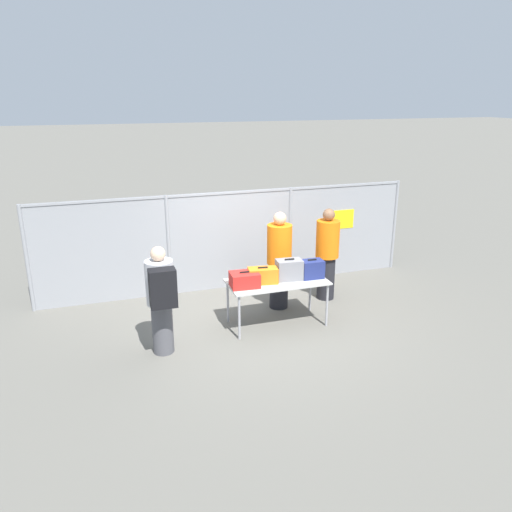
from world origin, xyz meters
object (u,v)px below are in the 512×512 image
Objects in this scene: utility_trailer at (256,229)px; security_worker_near at (279,259)px; suitcase_red at (245,280)px; traveler_hooded at (161,297)px; security_worker_far at (327,253)px; suitcase_orange at (263,276)px; suitcase_grey at (289,270)px; inspection_table at (277,285)px; suitcase_navy at (312,269)px.

security_worker_near is at bearing -102.71° from utility_trailer.
suitcase_red is 0.28× the size of traveler_hooded.
traveler_hooded is 0.94× the size of security_worker_near.
security_worker_far reaches higher than utility_trailer.
suitcase_grey reaches higher than suitcase_orange.
inspection_table reaches higher than utility_trailer.
suitcase_navy reaches higher than suitcase_orange.
suitcase_grey is at bearing 1.40° from suitcase_orange.
inspection_table is 0.62m from suitcase_red.
suitcase_red is 0.27× the size of security_worker_near.
security_worker_near reaches higher than traveler_hooded.
suitcase_orange is 0.29× the size of security_worker_far.
inspection_table is 3.22× the size of suitcase_orange.
suitcase_grey reaches higher than utility_trailer.
security_worker_far is (0.68, 0.80, -0.03)m from suitcase_navy.
utility_trailer is (1.77, 4.72, -0.52)m from suitcase_red.
suitcase_red is 2.05m from security_worker_far.
security_worker_far reaches higher than inspection_table.
suitcase_grey is (0.47, 0.01, 0.04)m from suitcase_orange.
suitcase_red is 1.12m from security_worker_near.
suitcase_red is 1.44m from traveler_hooded.
security_worker_far is at bearing 49.58° from suitcase_navy.
security_worker_far is (1.00, 0.11, -0.02)m from security_worker_near.
inspection_table is 0.92× the size of security_worker_near.
suitcase_orange is at bearing 51.52° from security_worker_far.
security_worker_far is (3.26, 1.18, -0.02)m from traveler_hooded.
traveler_hooded is (-1.39, -0.36, 0.03)m from suitcase_red.
security_worker_near is at bearing 31.52° from security_worker_far.
suitcase_grey is (0.22, 0.01, 0.23)m from inspection_table.
suitcase_red is 1.25× the size of suitcase_navy.
suitcase_red is at bearing -174.66° from inspection_table.
security_worker_far is (1.54, 0.76, -0.00)m from suitcase_orange.
utility_trailer is at bearing -63.31° from security_worker_far.
suitcase_grey is at bearing 16.68° from traveler_hooded.
security_worker_far is at bearing 30.69° from inspection_table.
security_worker_far is at bearing 34.98° from suitcase_grey.
suitcase_navy is 0.22× the size of security_worker_far.
security_worker_far is (1.87, 0.82, 0.01)m from suitcase_red.
suitcase_red is at bearing -178.89° from suitcase_navy.
suitcase_navy is (1.20, 0.02, 0.04)m from suitcase_red.
suitcase_grey is at bearing 60.20° from security_worker_far.
security_worker_near is (0.87, 0.71, 0.03)m from suitcase_red.
traveler_hooded is at bearing -168.94° from suitcase_grey.
inspection_table is 0.32m from suitcase_grey.
traveler_hooded reaches higher than suitcase_red.
suitcase_red is (-0.59, -0.05, 0.18)m from inspection_table.
utility_trailer is (1.44, 4.66, -0.53)m from suitcase_orange.
suitcase_orange is (0.33, 0.06, 0.01)m from suitcase_red.
suitcase_orange reaches higher than inspection_table.
suitcase_orange is 0.31× the size of traveler_hooded.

